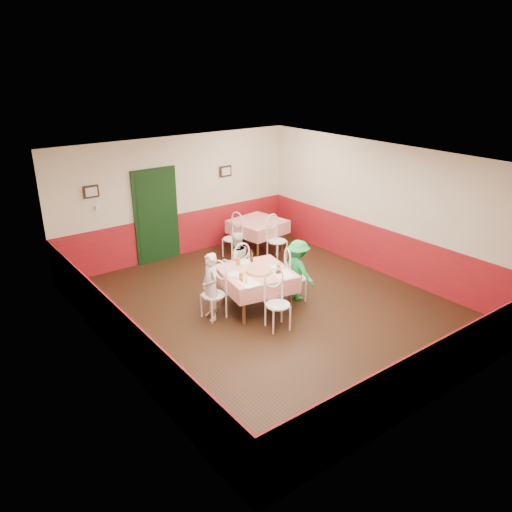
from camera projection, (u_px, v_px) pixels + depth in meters
floor at (272, 308)px, 9.42m from camera, size 7.00×7.00×0.00m
ceiling at (273, 160)px, 8.38m from camera, size 7.00×7.00×0.00m
back_wall at (178, 197)px, 11.51m from camera, size 6.00×0.10×2.80m
front_wall at (445, 312)px, 6.30m from camera, size 6.00×0.10×2.80m
left_wall at (111, 280)px, 7.23m from camera, size 0.10×7.00×2.80m
right_wall at (383, 210)px, 10.57m from camera, size 0.10×7.00×2.80m
wainscot_back at (180, 234)px, 11.83m from camera, size 6.00×0.03×1.00m
wainscot_front at (435, 372)px, 6.64m from camera, size 6.00×0.03×1.00m
wainscot_left at (118, 333)px, 7.57m from camera, size 0.03×7.00×1.00m
wainscot_right at (379, 249)px, 10.90m from camera, size 0.03×7.00×1.00m
door at (156, 217)px, 11.26m from camera, size 0.96×0.06×2.10m
picture_left at (91, 192)px, 10.19m from camera, size 0.32×0.03×0.26m
picture_right at (226, 171)px, 12.03m from camera, size 0.32×0.03×0.26m
thermostat at (98, 207)px, 10.37m from camera, size 0.10×0.03×0.10m
main_table at (256, 290)px, 9.29m from camera, size 1.42×1.42×0.77m
second_table at (258, 236)px, 12.11m from camera, size 1.27×1.27×0.77m
chair_left at (213, 295)px, 8.91m from camera, size 0.45×0.45×0.90m
chair_right at (296, 278)px, 9.61m from camera, size 0.55×0.55×0.90m
chair_far at (237, 270)px, 9.97m from camera, size 0.44×0.44×0.90m
chair_near at (278, 305)px, 8.55m from camera, size 0.50×0.50×0.90m
chair_second_a at (232, 239)px, 11.67m from camera, size 0.48×0.48×0.90m
chair_second_b at (277, 241)px, 11.53m from camera, size 0.48×0.48×0.90m
pizza at (259, 271)px, 9.09m from camera, size 0.55×0.55×0.03m
plate_left at (235, 275)px, 8.97m from camera, size 0.29×0.29×0.01m
plate_right at (277, 267)px, 9.30m from camera, size 0.29×0.29×0.01m
plate_far at (244, 262)px, 9.50m from camera, size 0.29×0.29×0.01m
glass_a at (241, 276)px, 8.74m from camera, size 0.09×0.09×0.13m
glass_b at (279, 268)px, 9.11m from camera, size 0.09×0.09×0.13m
glass_c at (238, 261)px, 9.38m from camera, size 0.09×0.09×0.14m
beer_bottle at (251, 257)px, 9.50m from camera, size 0.07×0.07×0.22m
shaker_a at (246, 282)px, 8.59m from camera, size 0.04×0.04×0.09m
shaker_b at (247, 281)px, 8.61m from camera, size 0.04×0.04×0.09m
shaker_c at (242, 280)px, 8.66m from camera, size 0.04×0.04×0.09m
menu_left at (248, 283)px, 8.65m from camera, size 0.32×0.41×0.00m
menu_right at (283, 274)px, 9.00m from camera, size 0.43×0.48×0.00m
wallet at (279, 272)px, 9.05m from camera, size 0.12×0.11×0.02m
diner_left at (210, 287)px, 8.83m from camera, size 0.35×0.49×1.25m
diner_far at (236, 261)px, 9.95m from camera, size 0.67×0.57×1.22m
diner_right at (298, 270)px, 9.57m from camera, size 0.48×0.80×1.20m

